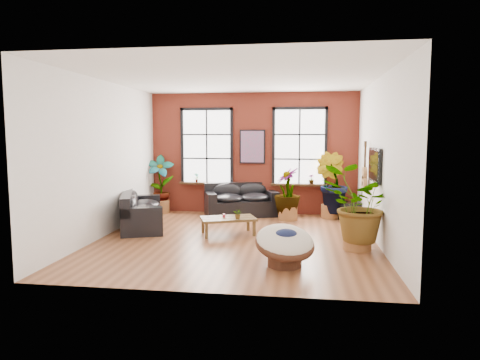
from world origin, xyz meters
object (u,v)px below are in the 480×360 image
object	(u,v)px
sofa_left	(140,211)
papasan_chair	(285,244)
coffee_table	(228,219)
sofa_back	(241,201)

from	to	relation	value
sofa_left	papasan_chair	size ratio (longest dim) A/B	1.80
coffee_table	papasan_chair	world-z (taller)	papasan_chair
sofa_left	papasan_chair	distance (m)	4.54
sofa_left	coffee_table	distance (m)	2.34
coffee_table	papasan_chair	size ratio (longest dim) A/B	1.05
sofa_back	papasan_chair	bearing A→B (deg)	-92.55
sofa_left	coffee_table	xyz separation A→B (m)	(2.30, -0.44, -0.05)
sofa_back	sofa_left	world-z (taller)	sofa_back
papasan_chair	sofa_back	bearing A→B (deg)	86.39
sofa_left	papasan_chair	bearing A→B (deg)	-146.26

